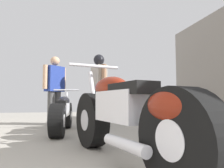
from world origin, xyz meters
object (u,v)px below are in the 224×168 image
at_px(motorcycle_black_naked, 62,114).
at_px(mechanic_with_helmet, 99,82).
at_px(motorcycle_maroon_cruiser, 124,116).
at_px(mechanic_in_blue, 55,86).

height_order(motorcycle_black_naked, mechanic_with_helmet, mechanic_with_helmet).
height_order(motorcycle_maroon_cruiser, motorcycle_black_naked, motorcycle_maroon_cruiser).
bearing_deg(motorcycle_maroon_cruiser, mechanic_in_blue, 102.92).
bearing_deg(mechanic_in_blue, motorcycle_maroon_cruiser, -77.08).
bearing_deg(motorcycle_black_naked, mechanic_in_blue, 98.84).
bearing_deg(motorcycle_black_naked, motorcycle_maroon_cruiser, -74.58).
xyz_separation_m(motorcycle_maroon_cruiser, motorcycle_black_naked, (-0.57, 2.08, -0.10)).
bearing_deg(motorcycle_black_naked, mechanic_with_helmet, 50.89).
xyz_separation_m(motorcycle_black_naked, mechanic_in_blue, (-0.20, 1.30, 0.60)).
distance_m(motorcycle_black_naked, mechanic_in_blue, 1.45).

